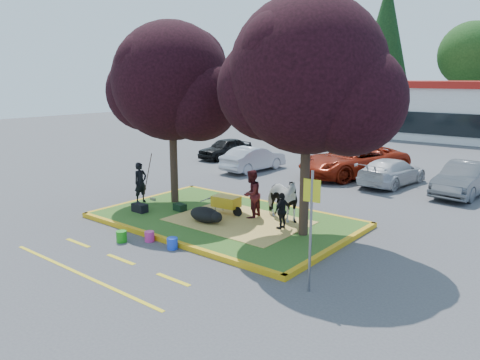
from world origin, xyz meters
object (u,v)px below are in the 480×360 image
Objects in this scene: wheelbarrow at (226,202)px; car_silver at (253,159)px; cow at (280,198)px; bucket_green at (122,236)px; handler at (140,183)px; calf at (205,215)px; sign_post at (311,217)px; bucket_blue at (172,243)px; car_black at (225,148)px; bucket_pink at (149,236)px.

wheelbarrow is 8.35m from car_silver.
bucket_green is (-2.67, -4.28, -0.71)m from cow.
handler is 0.91× the size of wheelbarrow.
calf is 3.47× the size of bucket_green.
car_silver is (-9.35, 10.23, -1.11)m from sign_post.
sign_post is 8.56× the size of bucket_blue.
handler is 0.42× the size of car_black.
handler reaches higher than calf.
handler is at bearing -61.28° from car_black.
cow is 12.81m from car_black.
wheelbarrow is at bearing -44.22° from car_black.
sign_post reaches higher than bucket_pink.
sign_post is 13.91m from car_silver.
wheelbarrow reaches higher than calf.
wheelbarrow is 3.28m from bucket_blue.
car_black is (-7.87, 10.17, 0.20)m from calf.
car_black is at bearing 121.74° from bucket_pink.
calf is 0.70× the size of wheelbarrow.
cow is 4.95m from sign_post.
bucket_green is at bearing 165.71° from cow.
sign_post is at bearing -103.28° from handler.
cow is 2.49m from calf.
calf is at bearing 70.19° from bucket_green.
bucket_pink is at bearing -53.28° from car_black.
car_black is at bearing 118.60° from bucket_green.
handler is 0.40× the size of car_silver.
car_silver is at bearing 60.48° from cow.
handler is 4.96× the size of bucket_pink.
cow reaches higher than bucket_green.
cow is 5.46m from handler.
handler reaches higher than bucket_pink.
cow is 1.51× the size of calf.
car_silver reaches higher than bucket_blue.
bucket_pink is at bearing 168.75° from cow.
bucket_blue is at bearing 119.90° from car_silver.
car_black is at bearing 129.98° from sign_post.
calf is (-1.74, -1.71, -0.48)m from cow.
car_black is at bearing -24.09° from car_silver.
car_silver is at bearing 115.03° from wheelbarrow.
car_silver is (-5.02, 10.33, 0.46)m from bucket_blue.
wheelbarrow is at bearing 101.77° from calf.
handler is at bearing -177.05° from calf.
car_black reaches higher than bucket_blue.
cow reaches higher than car_black.
bucket_green is (-0.85, -3.71, -0.41)m from wheelbarrow.
cow is 0.62× the size of sign_post.
bucket_blue is (0.97, 0.00, 0.01)m from bucket_pink.
car_black is (-7.55, 12.20, 0.45)m from bucket_pink.
handler reaches higher than car_black.
wheelbarrow is 3.21m from bucket_pink.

